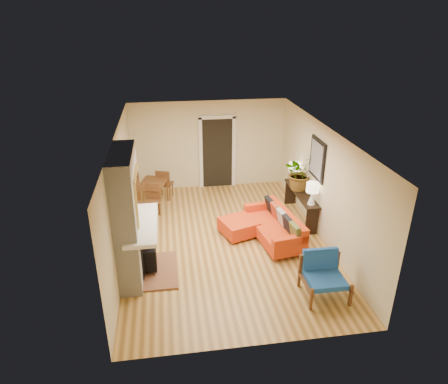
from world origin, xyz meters
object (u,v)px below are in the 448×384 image
at_px(ottoman, 239,226).
at_px(lamp_far, 294,170).
at_px(dining_table, 156,187).
at_px(blue_chair, 323,272).
at_px(houseplant, 300,172).
at_px(lamp_near, 312,191).
at_px(sofa, 276,226).
at_px(console_table, 301,198).

distance_m(ottoman, lamp_far, 2.31).
bearing_deg(dining_table, lamp_far, -7.74).
bearing_deg(blue_chair, ottoman, 116.54).
bearing_deg(houseplant, lamp_far, 88.80).
bearing_deg(lamp_near, blue_chair, -103.68).
bearing_deg(ottoman, dining_table, 137.23).
bearing_deg(dining_table, blue_chair, -53.05).
height_order(sofa, dining_table, dining_table).
height_order(ottoman, console_table, console_table).
distance_m(ottoman, console_table, 1.85).
distance_m(sofa, console_table, 1.30).
height_order(blue_chair, lamp_far, lamp_far).
bearing_deg(dining_table, sofa, -37.09).
bearing_deg(console_table, blue_chair, -100.56).
bearing_deg(lamp_far, blue_chair, -98.61).
bearing_deg(dining_table, ottoman, -42.77).
bearing_deg(lamp_near, dining_table, 152.92).
height_order(dining_table, houseplant, houseplant).
relative_size(blue_chair, lamp_far, 1.53).
relative_size(ottoman, houseplant, 1.07).
bearing_deg(houseplant, dining_table, 165.02).
xyz_separation_m(dining_table, console_table, (3.65, -1.18, -0.00)).
bearing_deg(lamp_far, lamp_near, -90.00).
distance_m(ottoman, blue_chair, 2.62).
distance_m(blue_chair, dining_table, 5.16).
height_order(sofa, console_table, sofa).
relative_size(blue_chair, lamp_near, 1.53).
relative_size(ottoman, lamp_near, 1.81).
height_order(ottoman, dining_table, dining_table).
bearing_deg(sofa, houseplant, 52.17).
distance_m(sofa, ottoman, 0.89).
bearing_deg(console_table, lamp_near, -90.00).
relative_size(console_table, houseplant, 2.03).
relative_size(sofa, dining_table, 1.18).
relative_size(sofa, lamp_near, 3.66).
distance_m(dining_table, console_table, 3.84).
distance_m(dining_table, lamp_far, 3.72).
xyz_separation_m(sofa, houseplant, (0.87, 1.12, 0.86)).
bearing_deg(houseplant, blue_chair, -99.71).
bearing_deg(ottoman, console_table, 19.71).
height_order(sofa, lamp_near, lamp_near).
distance_m(blue_chair, lamp_far, 3.72).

